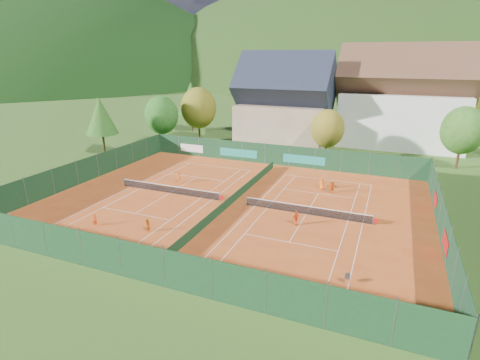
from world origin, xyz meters
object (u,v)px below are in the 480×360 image
player_right_far_b (332,187)px  player_right_near (296,218)px  hotel_block_a (402,103)px  chalet (285,106)px  player_left_mid (147,226)px  player_right_far_a (322,183)px  player_left_near (95,220)px  player_left_far (179,177)px  ball_hopper (348,276)px

player_right_far_b → player_right_near: bearing=56.6°
hotel_block_a → chalet: bearing=-162.5°
hotel_block_a → player_left_mid: size_ratio=16.97×
player_left_mid → player_right_far_a: (12.39, 17.45, 0.10)m
player_left_near → player_right_far_b: bearing=18.5°
player_right_far_b → player_left_near: bearing=18.2°
player_left_near → player_left_mid: player_left_mid is taller
player_right_far_b → player_left_far: bearing=-13.0°
player_left_near → player_right_far_b: player_right_far_b is taller
player_left_near → player_right_far_a: player_right_far_a is taller
player_left_near → player_left_mid: size_ratio=0.94×
player_left_near → player_right_near: size_ratio=0.82×
hotel_block_a → player_right_far_b: hotel_block_a is taller
ball_hopper → player_left_mid: (-17.69, 1.36, 0.08)m
player_left_near → player_left_far: bearing=62.9°
hotel_block_a → player_left_far: size_ratio=15.42×
ball_hopper → player_left_far: size_ratio=0.57×
ball_hopper → player_right_far_a: (-5.30, 18.81, 0.18)m
chalet → player_left_near: 41.10m
player_right_near → player_right_far_a: size_ratio=0.99×
player_right_far_b → player_right_far_a: bearing=-58.5°
player_right_near → player_right_far_a: bearing=32.1°
player_right_far_a → ball_hopper: bearing=105.7°
player_left_mid → player_right_far_a: 21.41m
hotel_block_a → player_left_near: bearing=-119.1°
player_left_far → player_right_near: player_right_near is taller
player_left_mid → player_right_near: player_right_near is taller
hotel_block_a → ball_hopper: (-2.65, -46.74, -6.83)m
ball_hopper → player_right_far_b: bearing=102.6°
hotel_block_a → player_right_far_b: (-6.66, -28.81, -6.66)m
player_left_mid → player_right_far_a: size_ratio=0.86×
ball_hopper → player_left_near: 23.07m
hotel_block_a → player_right_far_b: 30.31m
ball_hopper → player_left_near: player_left_near is taller
chalet → ball_hopper: 44.31m
chalet → ball_hopper: chalet is taller
chalet → hotel_block_a: bearing=17.5°
ball_hopper → chalet: bearing=111.9°
chalet → player_right_far_b: bearing=-61.6°
player_left_mid → player_left_far: size_ratio=0.91×
player_right_far_a → player_right_far_b: bearing=145.5°
chalet → player_right_far_b: size_ratio=11.17×
player_right_near → ball_hopper: bearing=-110.0°
player_left_mid → player_left_far: player_left_far is taller
player_left_near → player_right_far_b: size_ratio=0.82×
hotel_block_a → player_left_far: hotel_block_a is taller
player_left_far → chalet: bearing=-101.5°
hotel_block_a → player_left_mid: (-20.34, -45.38, -6.75)m
hotel_block_a → player_left_mid: hotel_block_a is taller
hotel_block_a → player_left_near: 53.22m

